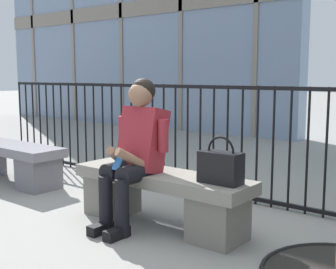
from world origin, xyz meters
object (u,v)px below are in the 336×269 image
at_px(seated_person_with_phone, 135,148).
at_px(stone_bench_far, 10,159).
at_px(stone_bench, 160,193).
at_px(handbag_on_bench, 221,167).

bearing_deg(seated_person_with_phone, stone_bench_far, 174.83).
relative_size(stone_bench, stone_bench_far, 1.00).
height_order(handbag_on_bench, stone_bench_far, handbag_on_bench).
height_order(stone_bench, seated_person_with_phone, seated_person_with_phone).
relative_size(seated_person_with_phone, handbag_on_bench, 3.48).
xyz_separation_m(stone_bench, stone_bench_far, (-2.34, 0.07, 0.00)).
relative_size(seated_person_with_phone, stone_bench_far, 0.76).
bearing_deg(handbag_on_bench, seated_person_with_phone, -170.84).
height_order(stone_bench, handbag_on_bench, handbag_on_bench).
height_order(seated_person_with_phone, stone_bench_far, seated_person_with_phone).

